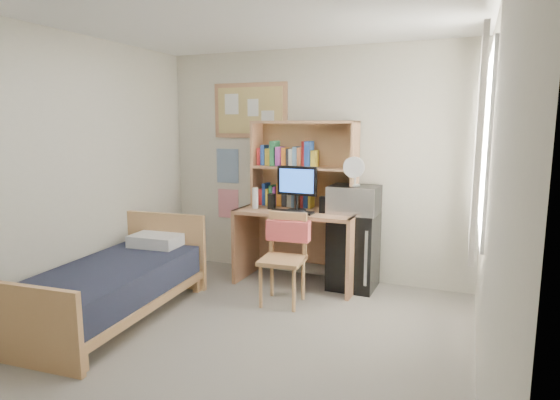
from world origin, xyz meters
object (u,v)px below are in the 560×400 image
at_px(desk, 299,247).
at_px(microwave, 354,200).
at_px(monitor, 297,189).
at_px(mini_fridge, 354,250).
at_px(speaker_right, 323,205).
at_px(desk_fan, 355,173).
at_px(bulletin_board, 250,110).
at_px(desk_chair, 282,260).
at_px(bed, 111,292).
at_px(speaker_left, 272,201).

distance_m(desk, microwave, 0.82).
xyz_separation_m(monitor, microwave, (0.60, 0.13, -0.09)).
relative_size(mini_fridge, speaker_right, 4.70).
xyz_separation_m(mini_fridge, desk_fan, (-0.00, -0.02, 0.84)).
bearing_deg(speaker_right, microwave, 24.64).
height_order(bulletin_board, mini_fridge, bulletin_board).
height_order(desk_chair, mini_fridge, desk_chair).
bearing_deg(speaker_right, desk, 168.69).
height_order(mini_fridge, bed, mini_fridge).
xyz_separation_m(bulletin_board, monitor, (0.74, -0.40, -0.85)).
relative_size(bulletin_board, bed, 0.52).
relative_size(speaker_left, desk_fan, 0.62).
relative_size(bulletin_board, desk_fan, 3.43).
xyz_separation_m(desk, monitor, (-0.00, -0.06, 0.65)).
relative_size(mini_fridge, bed, 0.46).
relative_size(speaker_right, desk_fan, 0.64).
bearing_deg(bulletin_board, desk, -24.45).
bearing_deg(bed, monitor, 46.48).
height_order(monitor, microwave, monitor).
xyz_separation_m(desk_chair, bed, (-1.30, -0.93, -0.20)).
height_order(desk, speaker_left, speaker_left).
bearing_deg(desk_fan, microwave, -88.66).
xyz_separation_m(desk_chair, speaker_left, (-0.36, 0.58, 0.47)).
bearing_deg(bed, mini_fridge, 37.94).
distance_m(bulletin_board, desk_chair, 1.94).
xyz_separation_m(speaker_left, microwave, (0.90, 0.13, 0.06)).
height_order(bulletin_board, desk_chair, bulletin_board).
relative_size(desk_chair, microwave, 1.77).
bearing_deg(speaker_right, bed, -135.11).
distance_m(speaker_right, desk_fan, 0.47).
relative_size(speaker_left, speaker_right, 0.96).
height_order(speaker_right, microwave, microwave).
bearing_deg(microwave, monitor, -166.43).
xyz_separation_m(speaker_left, speaker_right, (0.60, -0.01, 0.00)).
height_order(desk_chair, microwave, microwave).
relative_size(desk, speaker_left, 7.88).
bearing_deg(monitor, speaker_left, 180.00).
bearing_deg(speaker_right, desk_chair, -111.77).
xyz_separation_m(microwave, desk_fan, (0.00, 0.00, 0.28)).
relative_size(bulletin_board, speaker_right, 5.35).
height_order(desk_chair, speaker_left, speaker_left).
distance_m(desk_chair, speaker_left, 0.83).
xyz_separation_m(bed, monitor, (1.24, 1.50, 0.82)).
height_order(speaker_left, microwave, microwave).
distance_m(desk_chair, desk_fan, 1.20).
bearing_deg(monitor, bed, -128.87).
height_order(mini_fridge, monitor, monitor).
height_order(bulletin_board, speaker_right, bulletin_board).
height_order(bed, microwave, microwave).
xyz_separation_m(mini_fridge, monitor, (-0.60, -0.15, 0.65)).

